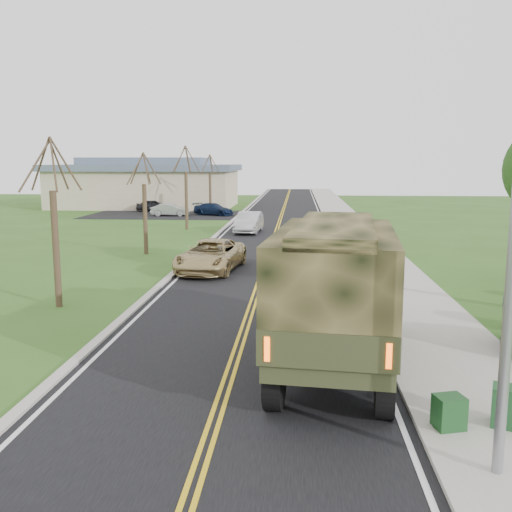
# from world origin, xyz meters

# --- Properties ---
(ground) EXTENTS (160.00, 160.00, 0.00)m
(ground) POSITION_xyz_m (0.00, 0.00, 0.00)
(ground) COLOR #2E4F1A
(ground) RESTS_ON ground
(road) EXTENTS (8.00, 120.00, 0.01)m
(road) POSITION_xyz_m (0.00, 40.00, 0.01)
(road) COLOR black
(road) RESTS_ON ground
(curb_right) EXTENTS (0.30, 120.00, 0.12)m
(curb_right) POSITION_xyz_m (4.15, 40.00, 0.06)
(curb_right) COLOR #9E998E
(curb_right) RESTS_ON ground
(sidewalk_right) EXTENTS (3.20, 120.00, 0.10)m
(sidewalk_right) POSITION_xyz_m (5.90, 40.00, 0.05)
(sidewalk_right) COLOR #9E998E
(sidewalk_right) RESTS_ON ground
(curb_left) EXTENTS (0.30, 120.00, 0.10)m
(curb_left) POSITION_xyz_m (-4.15, 40.00, 0.05)
(curb_left) COLOR #9E998E
(curb_left) RESTS_ON ground
(street_light) EXTENTS (1.65, 0.22, 8.00)m
(street_light) POSITION_xyz_m (4.90, -0.50, 4.43)
(street_light) COLOR gray
(street_light) RESTS_ON ground
(bare_tree_a) EXTENTS (1.93, 2.26, 6.08)m
(bare_tree_a) POSITION_xyz_m (-7.00, 10.00, 2.63)
(bare_tree_a) COLOR #38281C
(bare_tree_a) RESTS_ON ground
(bare_tree_b) EXTENTS (1.83, 2.14, 5.73)m
(bare_tree_b) POSITION_xyz_m (-7.00, 22.00, 2.48)
(bare_tree_b) COLOR #38281C
(bare_tree_b) RESTS_ON ground
(bare_tree_c) EXTENTS (2.04, 2.39, 6.42)m
(bare_tree_c) POSITION_xyz_m (-7.00, 34.00, 2.78)
(bare_tree_c) COLOR #38281C
(bare_tree_c) RESTS_ON ground
(bare_tree_d) EXTENTS (1.88, 2.20, 5.91)m
(bare_tree_d) POSITION_xyz_m (-7.00, 46.00, 2.55)
(bare_tree_d) COLOR #38281C
(bare_tree_d) RESTS_ON ground
(commercial_building) EXTENTS (25.50, 21.50, 5.65)m
(commercial_building) POSITION_xyz_m (-15.98, 55.97, 2.69)
(commercial_building) COLOR tan
(commercial_building) RESTS_ON ground
(military_truck) EXTENTS (3.42, 7.88, 3.82)m
(military_truck) POSITION_xyz_m (2.58, 4.34, 2.19)
(military_truck) COLOR black
(military_truck) RESTS_ON ground
(suv_champagne) EXTENTS (3.16, 5.69, 1.51)m
(suv_champagne) POSITION_xyz_m (-2.53, 17.16, 0.75)
(suv_champagne) COLOR tan
(suv_champagne) RESTS_ON ground
(sedan_silver) EXTENTS (1.91, 4.72, 1.52)m
(sedan_silver) POSITION_xyz_m (-2.00, 32.26, 0.76)
(sedan_silver) COLOR silver
(sedan_silver) RESTS_ON ground
(utility_box_near) EXTENTS (0.73, 0.67, 0.80)m
(utility_box_near) POSITION_xyz_m (5.77, 1.24, 0.50)
(utility_box_near) COLOR #17421F
(utility_box_near) RESTS_ON sidewalk_right
(utility_box_far) EXTENTS (0.65, 0.58, 0.65)m
(utility_box_far) POSITION_xyz_m (4.60, 1.06, 0.43)
(utility_box_far) COLOR #16401B
(utility_box_far) RESTS_ON sidewalk_right
(lot_car_dark) EXTENTS (3.91, 2.57, 1.24)m
(lot_car_dark) POSITION_xyz_m (-13.65, 49.70, 0.62)
(lot_car_dark) COLOR black
(lot_car_dark) RESTS_ON ground
(lot_car_silver) EXTENTS (3.70, 1.42, 1.20)m
(lot_car_silver) POSITION_xyz_m (-10.72, 44.69, 0.60)
(lot_car_silver) COLOR #9D9DA1
(lot_car_silver) RESTS_ON ground
(lot_car_navy) EXTENTS (4.42, 3.14, 1.19)m
(lot_car_navy) POSITION_xyz_m (-6.64, 45.73, 0.59)
(lot_car_navy) COLOR black
(lot_car_navy) RESTS_ON ground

